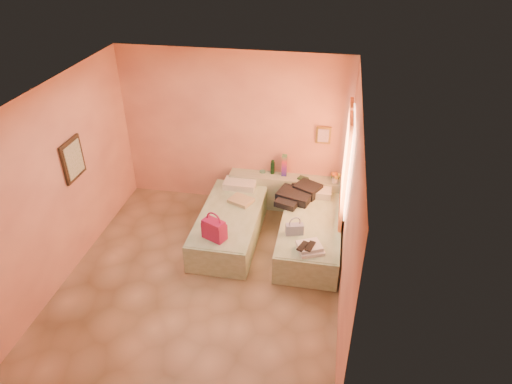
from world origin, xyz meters
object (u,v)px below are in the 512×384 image
(green_book, at_px, (303,178))
(magenta_handbag, at_px, (214,229))
(bed_left, at_px, (230,225))
(bed_right, at_px, (310,233))
(water_bottle, at_px, (273,167))
(flower_vase, at_px, (335,176))
(headboard_ledge, at_px, (286,192))
(towel_stack, at_px, (311,248))
(blue_handbag, at_px, (295,229))

(green_book, distance_m, magenta_handbag, 2.07)
(green_book, bearing_deg, bed_left, -114.13)
(bed_right, bearing_deg, water_bottle, 125.51)
(green_book, bearing_deg, flower_vase, 21.66)
(headboard_ledge, height_order, flower_vase, flower_vase)
(headboard_ledge, relative_size, water_bottle, 7.97)
(bed_left, xyz_separation_m, towel_stack, (1.37, -0.75, 0.30))
(green_book, distance_m, blue_handbag, 1.41)
(blue_handbag, bearing_deg, towel_stack, -68.97)
(green_book, xyz_separation_m, blue_handbag, (0.01, -1.40, -0.08))
(magenta_handbag, xyz_separation_m, blue_handbag, (1.16, 0.32, -0.08))
(water_bottle, height_order, magenta_handbag, water_bottle)
(bed_left, bearing_deg, water_bottle, 64.83)
(water_bottle, relative_size, blue_handbag, 0.97)
(magenta_handbag, bearing_deg, green_book, 80.70)
(flower_vase, relative_size, blue_handbag, 0.90)
(headboard_ledge, xyz_separation_m, bed_left, (-0.80, -1.05, -0.08))
(flower_vase, relative_size, magenta_handbag, 0.68)
(green_book, relative_size, flower_vase, 0.72)
(bed_right, xyz_separation_m, magenta_handbag, (-1.39, -0.70, 0.41))
(green_book, relative_size, magenta_handbag, 0.49)
(bed_left, height_order, bed_right, same)
(green_book, height_order, towel_stack, green_book)
(headboard_ledge, height_order, bed_right, headboard_ledge)
(magenta_handbag, distance_m, towel_stack, 1.44)
(headboard_ledge, xyz_separation_m, blue_handbag, (0.30, -1.44, 0.26))
(headboard_ledge, bearing_deg, bed_right, -63.43)
(flower_vase, height_order, magenta_handbag, flower_vase)
(blue_handbag, height_order, towel_stack, blue_handbag)
(bed_left, height_order, towel_stack, towel_stack)
(bed_left, xyz_separation_m, water_bottle, (0.53, 1.12, 0.53))
(blue_handbag, bearing_deg, flower_vase, 53.10)
(headboard_ledge, relative_size, green_book, 12.08)
(headboard_ledge, relative_size, magenta_handbag, 5.90)
(water_bottle, bearing_deg, bed_right, -54.70)
(headboard_ledge, distance_m, bed_right, 1.18)
(bed_left, distance_m, flower_vase, 1.99)
(bed_right, height_order, magenta_handbag, magenta_handbag)
(flower_vase, bearing_deg, headboard_ledge, 177.01)
(water_bottle, xyz_separation_m, towel_stack, (0.84, -1.87, -0.23))
(bed_right, relative_size, water_bottle, 7.78)
(bed_left, xyz_separation_m, flower_vase, (1.64, 1.01, 0.52))
(green_book, relative_size, towel_stack, 0.49)
(green_book, distance_m, flower_vase, 0.56)
(bed_right, bearing_deg, headboard_ledge, 116.78)
(bed_left, relative_size, green_book, 11.78)
(towel_stack, bearing_deg, water_bottle, 114.06)
(bed_left, distance_m, magenta_handbag, 0.82)
(headboard_ledge, distance_m, bed_left, 1.32)
(bed_right, distance_m, magenta_handbag, 1.61)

